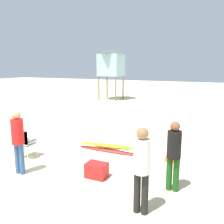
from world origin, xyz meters
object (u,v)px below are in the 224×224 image
at_px(stacked_plastic_chairs, 24,140).
at_px(lifeguard_near_right, 142,165).
at_px(surfboard_pile, 110,148).
at_px(lifeguard_tower, 111,62).
at_px(traffic_cone_near, 172,152).
at_px(lifeguard_near_left, 18,138).
at_px(lifeguard_near_center, 174,152).
at_px(cooler_box, 97,170).

relative_size(stacked_plastic_chairs, lifeguard_near_right, 0.58).
height_order(surfboard_pile, lifeguard_near_right, lifeguard_near_right).
height_order(lifeguard_tower, traffic_cone_near, lifeguard_tower).
bearing_deg(lifeguard_near_left, lifeguard_near_center, 12.40).
bearing_deg(stacked_plastic_chairs, cooler_box, -4.21).
distance_m(stacked_plastic_chairs, lifeguard_near_left, 1.20).
relative_size(stacked_plastic_chairs, lifeguard_tower, 0.24).
height_order(stacked_plastic_chairs, surfboard_pile, stacked_plastic_chairs).
bearing_deg(cooler_box, lifeguard_near_center, 5.13).
relative_size(lifeguard_near_center, traffic_cone_near, 2.88).
bearing_deg(lifeguard_near_center, stacked_plastic_chairs, 179.70).
bearing_deg(surfboard_pile, cooler_box, -74.56).
relative_size(surfboard_pile, lifeguard_near_right, 1.38).
bearing_deg(lifeguard_near_center, traffic_cone_near, 102.12).
distance_m(stacked_plastic_chairs, lifeguard_tower, 13.83).
bearing_deg(traffic_cone_near, cooler_box, -128.42).
xyz_separation_m(lifeguard_near_center, traffic_cone_near, (-0.38, 1.78, -0.67)).
height_order(lifeguard_near_left, lifeguard_near_center, lifeguard_near_left).
bearing_deg(stacked_plastic_chairs, lifeguard_near_left, -51.91).
relative_size(stacked_plastic_chairs, lifeguard_near_center, 0.61).
height_order(lifeguard_near_center, traffic_cone_near, lifeguard_near_center).
relative_size(lifeguard_near_right, traffic_cone_near, 3.05).
relative_size(stacked_plastic_chairs, lifeguard_near_left, 0.58).
xyz_separation_m(surfboard_pile, cooler_box, (0.53, -1.92, 0.07)).
bearing_deg(lifeguard_near_left, traffic_cone_near, 36.74).
bearing_deg(traffic_cone_near, lifeguard_near_left, -143.26).
xyz_separation_m(stacked_plastic_chairs, surfboard_pile, (2.15, 1.73, -0.48)).
relative_size(lifeguard_near_left, lifeguard_near_right, 1.00).
xyz_separation_m(lifeguard_near_left, lifeguard_tower, (-3.97, 14.08, 2.13)).
xyz_separation_m(lifeguard_near_center, lifeguard_tower, (-7.88, 13.22, 2.19)).
xyz_separation_m(lifeguard_tower, cooler_box, (5.95, -13.39, -2.95)).
relative_size(lifeguard_near_right, lifeguard_tower, 0.41).
relative_size(lifeguard_near_right, cooler_box, 3.22).
distance_m(lifeguard_near_left, cooler_box, 2.26).
bearing_deg(traffic_cone_near, lifeguard_near_center, -77.88).
relative_size(surfboard_pile, lifeguard_near_left, 1.38).
height_order(lifeguard_tower, cooler_box, lifeguard_tower).
height_order(lifeguard_near_left, cooler_box, lifeguard_near_left).
bearing_deg(lifeguard_near_right, lifeguard_near_center, 71.39).
xyz_separation_m(surfboard_pile, lifeguard_near_center, (2.46, -1.75, 0.83)).
bearing_deg(cooler_box, surfboard_pile, 105.44).
xyz_separation_m(lifeguard_near_left, lifeguard_near_right, (3.53, -0.30, 0.01)).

